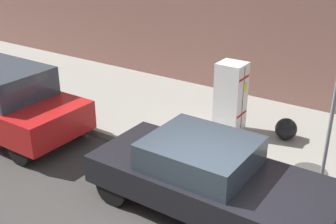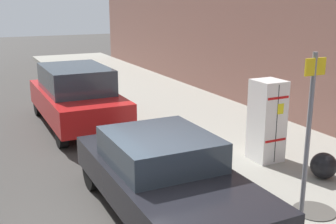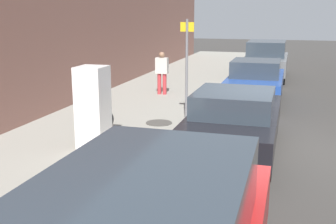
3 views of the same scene
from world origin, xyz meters
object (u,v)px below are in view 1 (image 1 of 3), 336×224
(discarded_refrigerator, at_px, (230,98))
(parked_sedan_dark, at_px, (208,176))
(street_sign_post, at_px, (331,120))
(parked_suv_red, at_px, (1,99))
(trash_bag, at_px, (286,129))

(discarded_refrigerator, distance_m, parked_sedan_dark, 3.13)
(discarded_refrigerator, bearing_deg, street_sign_post, 61.61)
(street_sign_post, distance_m, parked_suv_red, 7.75)
(parked_suv_red, relative_size, parked_sedan_dark, 1.04)
(trash_bag, bearing_deg, parked_suv_red, -61.91)
(parked_suv_red, bearing_deg, discarded_refrigerator, 120.92)
(street_sign_post, relative_size, trash_bag, 5.25)
(discarded_refrigerator, height_order, trash_bag, discarded_refrigerator)
(street_sign_post, height_order, parked_suv_red, street_sign_post)
(parked_sedan_dark, bearing_deg, discarded_refrigerator, -160.72)
(trash_bag, distance_m, parked_suv_red, 7.08)
(trash_bag, bearing_deg, street_sign_post, 36.21)
(street_sign_post, xyz_separation_m, parked_suv_red, (1.51, -7.57, -0.78))
(trash_bag, bearing_deg, parked_sedan_dark, -5.05)
(discarded_refrigerator, relative_size, trash_bag, 3.42)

